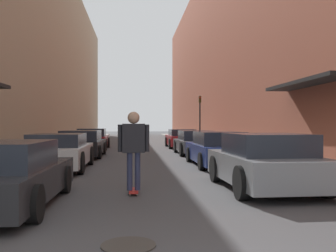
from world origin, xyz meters
TOP-DOWN VIEW (x-y plane):
  - ground at (0.00, 22.20)m, footprint 122.13×122.13m
  - curb_strip_left at (-4.80, 27.76)m, footprint 1.80×55.51m
  - curb_strip_right at (4.80, 27.76)m, footprint 1.80×55.51m
  - building_row_left at (-7.70, 27.75)m, footprint 4.90×55.51m
  - building_row_right at (7.70, 27.75)m, footprint 4.90×55.51m
  - parked_car_left_0 at (-2.78, 5.15)m, footprint 2.03×4.21m
  - parked_car_left_1 at (-2.87, 11.01)m, footprint 1.99×4.42m
  - parked_car_left_2 at (-2.80, 16.08)m, footprint 2.07×4.38m
  - parked_car_left_3 at (-2.90, 21.75)m, footprint 1.96×4.53m
  - parked_car_right_0 at (2.76, 6.54)m, footprint 2.02×3.94m
  - parked_car_right_1 at (2.81, 11.72)m, footprint 1.90×4.56m
  - parked_car_right_2 at (2.85, 17.05)m, footprint 1.91×4.09m
  - parked_car_right_3 at (2.89, 22.84)m, footprint 1.95×4.39m
  - skateboarder at (-0.33, 6.31)m, footprint 0.70×0.78m
  - manhole_cover at (-0.40, 2.70)m, footprint 0.70×0.70m
  - traffic_light at (4.24, 23.38)m, footprint 0.16×0.22m

SIDE VIEW (x-z plane):
  - ground at x=0.00m, z-range 0.00..0.00m
  - manhole_cover at x=-0.40m, z-range 0.00..0.02m
  - curb_strip_left at x=-4.80m, z-range 0.00..0.12m
  - curb_strip_right at x=4.80m, z-range 0.00..0.12m
  - parked_car_left_0 at x=-2.78m, z-range -0.02..1.21m
  - parked_car_right_2 at x=2.85m, z-range -0.02..1.22m
  - parked_car_right_3 at x=2.89m, z-range -0.01..1.22m
  - parked_car_left_2 at x=-2.80m, z-range -0.02..1.24m
  - parked_car_right_1 at x=2.81m, z-range -0.03..1.25m
  - parked_car_left_1 at x=-2.87m, z-range 0.00..1.23m
  - parked_car_left_3 at x=-2.90m, z-range -0.02..1.28m
  - parked_car_right_0 at x=2.76m, z-range -0.02..1.31m
  - skateboarder at x=-0.33m, z-range 0.21..2.04m
  - traffic_light at x=4.24m, z-range 0.53..3.92m
  - building_row_left at x=-7.70m, z-range 0.00..14.61m
  - building_row_right at x=7.70m, z-range 0.00..14.91m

